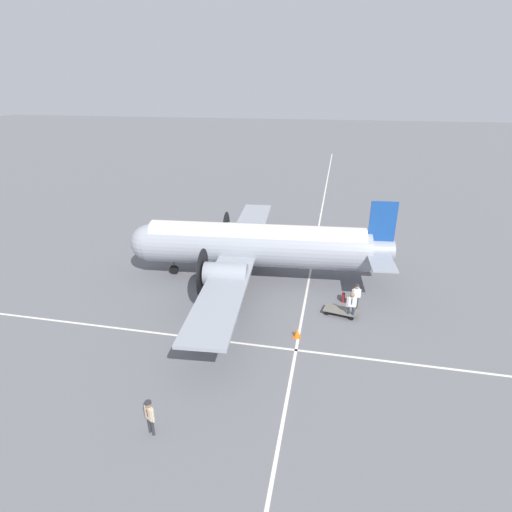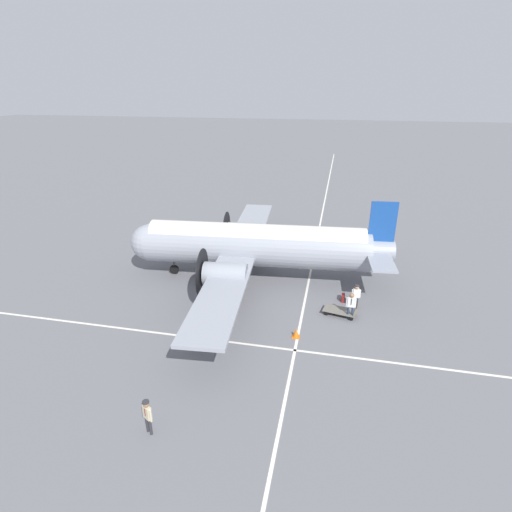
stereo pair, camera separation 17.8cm
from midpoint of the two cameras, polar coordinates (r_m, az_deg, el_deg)
ground_plane at (r=29.56m, az=0.17°, el=-3.19°), size 300.00×300.00×0.00m
apron_line_eastwest at (r=29.10m, az=7.66°, el=-3.86°), size 120.00×0.16×0.01m
apron_line_northsouth at (r=22.79m, az=-4.09°, el=-12.08°), size 0.16×120.00×0.01m
airliner_main at (r=28.55m, az=-0.74°, el=1.60°), size 23.70×18.83×6.13m
crew_foreground at (r=17.72m, az=-14.99°, el=-20.88°), size 0.38×0.51×1.67m
passenger_boarding at (r=26.02m, az=14.30°, el=-5.27°), size 0.33×0.56×1.68m
ramp_agent at (r=24.83m, az=13.62°, el=-6.58°), size 0.28×0.61×1.77m
suitcase_near_door at (r=27.06m, az=12.52°, el=-5.84°), size 0.46×0.20×0.55m
suitcase_upright_spare at (r=26.60m, az=14.12°, el=-6.42°), size 0.44×0.18×0.65m
baggage_cart at (r=25.51m, az=12.15°, el=-7.67°), size 1.39×2.17×0.56m
traffic_cone at (r=23.07m, az=5.96°, el=-10.88°), size 0.43×0.43×0.57m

